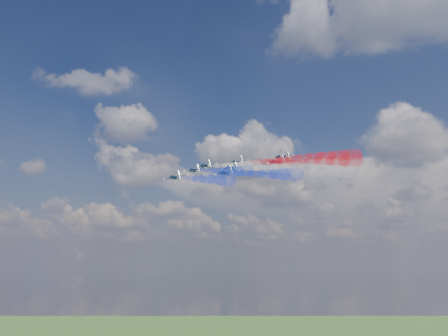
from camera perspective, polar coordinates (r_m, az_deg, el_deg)
The scene contains 16 objects.
jet_lead at distance 193.29m, azimuth -2.07°, elevation 0.24°, with size 8.44×10.55×2.81m, color black, non-canonical shape.
trail_lead at distance 173.37m, azimuth 0.86°, elevation 0.28°, with size 3.52×34.72×3.52m, color white, non-canonical shape.
jet_inner_left at distance 177.57m, azimuth -3.35°, elevation -0.27°, with size 8.44×10.55×2.81m, color black, non-canonical shape.
trail_inner_left at distance 157.45m, azimuth -0.28°, elevation -0.29°, with size 3.52×34.72×3.52m, color #1C38EE, non-canonical shape.
jet_inner_right at distance 186.45m, azimuth 1.45°, elevation 0.63°, with size 8.44×10.55×2.81m, color black, non-canonical shape.
trail_inner_right at distance 167.18m, azimuth 4.91°, elevation 0.71°, with size 3.52×34.72×3.52m, color red, non-canonical shape.
jet_outer_left at distance 162.71m, azimuth -5.49°, elevation -1.09°, with size 8.44×10.55×2.81m, color black, non-canonical shape.
trail_outer_left at distance 142.27m, azimuth -2.41°, elevation -1.23°, with size 3.52×34.72×3.52m, color #1C38EE, non-canonical shape.
jet_center_third at distance 170.60m, azimuth 0.78°, elevation -0.04°, with size 8.44×10.55×2.81m, color black, non-canonical shape.
trail_center_third at distance 151.23m, azimuth 4.52°, elevation -0.03°, with size 3.52×34.72×3.52m, color white, non-canonical shape.
jet_outer_right at distance 180.76m, azimuth 6.49°, elevation 1.20°, with size 8.44×10.55×2.81m, color black, non-canonical shape.
trail_outer_right at distance 162.58m, azimuth 10.64°, elevation 1.35°, with size 3.52×34.72×3.52m, color red, non-canonical shape.
jet_rear_left at distance 157.01m, azimuth 0.18°, elevation -0.57°, with size 8.44×10.55×2.81m, color black, non-canonical shape.
trail_rear_left at distance 137.56m, azimuth 4.21°, elevation -0.64°, with size 3.52×34.72×3.52m, color #1C38EE, non-canonical shape.
jet_rear_right at distance 166.59m, azimuth 5.88°, elevation 0.68°, with size 8.44×10.55×2.81m, color black, non-canonical shape.
trail_rear_right at distance 148.31m, azimuth 10.36°, elevation 0.78°, with size 3.52×34.72×3.52m, color red, non-canonical shape.
Camera 1 is at (108.77, -138.40, 91.46)m, focal length 41.11 mm.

